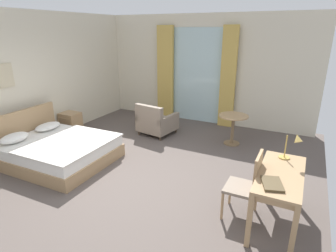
# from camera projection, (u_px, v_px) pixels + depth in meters

# --- Properties ---
(ground) EXTENTS (6.27, 7.99, 0.10)m
(ground) POSITION_uv_depth(u_px,v_px,m) (128.00, 181.00, 4.92)
(ground) COLOR #564C47
(wall_back) EXTENTS (5.87, 0.12, 2.88)m
(wall_back) POSITION_uv_depth(u_px,v_px,m) (204.00, 70.00, 7.58)
(wall_back) COLOR beige
(wall_back) RESTS_ON ground
(wall_left) EXTENTS (0.12, 7.59, 2.88)m
(wall_left) POSITION_uv_depth(u_px,v_px,m) (7.00, 83.00, 5.65)
(wall_left) COLOR beige
(wall_left) RESTS_ON ground
(balcony_glass_door) EXTENTS (1.37, 0.02, 2.54)m
(balcony_glass_door) POSITION_uv_depth(u_px,v_px,m) (196.00, 76.00, 7.65)
(balcony_glass_door) COLOR silver
(balcony_glass_door) RESTS_ON ground
(curtain_panel_left) EXTENTS (0.48, 0.10, 2.60)m
(curtain_panel_left) POSITION_uv_depth(u_px,v_px,m) (165.00, 73.00, 7.94)
(curtain_panel_left) COLOR tan
(curtain_panel_left) RESTS_ON ground
(curtain_panel_right) EXTENTS (0.39, 0.10, 2.60)m
(curtain_panel_right) POSITION_uv_depth(u_px,v_px,m) (228.00, 78.00, 7.17)
(curtain_panel_right) COLOR tan
(curtain_panel_right) RESTS_ON ground
(bed) EXTENTS (2.03, 1.69, 0.92)m
(bed) POSITION_uv_depth(u_px,v_px,m) (56.00, 149.00, 5.47)
(bed) COLOR tan
(bed) RESTS_ON ground
(nightstand) EXTENTS (0.45, 0.39, 0.53)m
(nightstand) POSITION_uv_depth(u_px,v_px,m) (71.00, 123.00, 6.95)
(nightstand) COLOR tan
(nightstand) RESTS_ON ground
(writing_desk) EXTENTS (0.54, 1.28, 0.76)m
(writing_desk) POSITION_uv_depth(u_px,v_px,m) (280.00, 180.00, 3.57)
(writing_desk) COLOR tan
(writing_desk) RESTS_ON ground
(desk_chair) EXTENTS (0.42, 0.45, 0.97)m
(desk_chair) POSITION_uv_depth(u_px,v_px,m) (248.00, 183.00, 3.74)
(desk_chair) COLOR gray
(desk_chair) RESTS_ON ground
(desk_lamp) EXTENTS (0.28, 0.29, 0.46)m
(desk_lamp) POSITION_uv_depth(u_px,v_px,m) (294.00, 143.00, 3.72)
(desk_lamp) COLOR tan
(desk_lamp) RESTS_ON writing_desk
(closed_book) EXTENTS (0.31, 0.39, 0.03)m
(closed_book) POSITION_uv_depth(u_px,v_px,m) (272.00, 184.00, 3.25)
(closed_book) COLOR brown
(closed_book) RESTS_ON writing_desk
(armchair_by_window) EXTENTS (0.89, 0.90, 0.79)m
(armchair_by_window) POSITION_uv_depth(u_px,v_px,m) (156.00, 122.00, 6.88)
(armchair_by_window) COLOR gray
(armchair_by_window) RESTS_ON ground
(round_cafe_table) EXTENTS (0.65, 0.65, 0.68)m
(round_cafe_table) POSITION_uv_depth(u_px,v_px,m) (233.00, 123.00, 6.23)
(round_cafe_table) COLOR tan
(round_cafe_table) RESTS_ON ground
(framed_picture) EXTENTS (0.03, 0.31, 0.47)m
(framed_picture) POSITION_uv_depth(u_px,v_px,m) (6.00, 75.00, 5.52)
(framed_picture) COLOR beige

